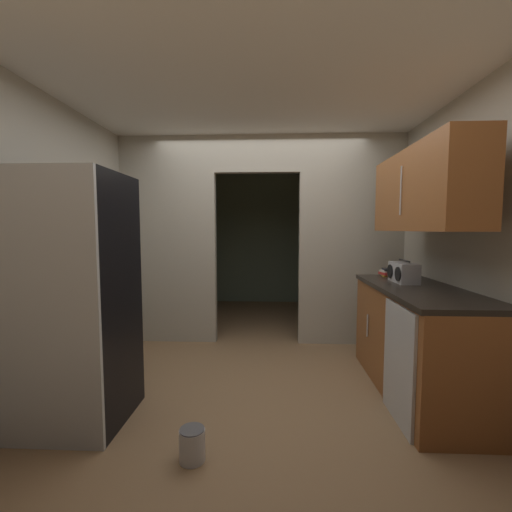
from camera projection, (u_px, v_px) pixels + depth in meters
name	position (u px, v px, depth m)	size (l,w,h in m)	color
ground	(255.00, 391.00, 2.97)	(20.00, 20.00, 0.00)	brown
kitchen_overhead_slab	(257.00, 105.00, 3.16)	(3.87, 6.67, 0.06)	silver
kitchen_partition	(261.00, 235.00, 4.19)	(3.47, 0.12, 2.56)	#ADA899
adjoining_room_shell	(264.00, 237.00, 5.90)	(3.47, 2.46, 2.56)	slate
refrigerator	(68.00, 300.00, 2.46)	(0.82, 0.72, 1.82)	black
lower_cabinet_run	(417.00, 340.00, 2.91)	(0.67, 1.63, 0.93)	brown
dishwasher	(399.00, 364.00, 2.48)	(0.02, 0.56, 0.87)	#B7BABC
upper_cabinet_counterside	(423.00, 190.00, 2.81)	(0.36, 1.46, 0.68)	brown
boombox	(403.00, 273.00, 3.14)	(0.18, 0.34, 0.21)	#B2B2B7
book_stack	(388.00, 273.00, 3.54)	(0.15, 0.16, 0.08)	gold
paint_can	(192.00, 445.00, 2.08)	(0.16, 0.16, 0.20)	silver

